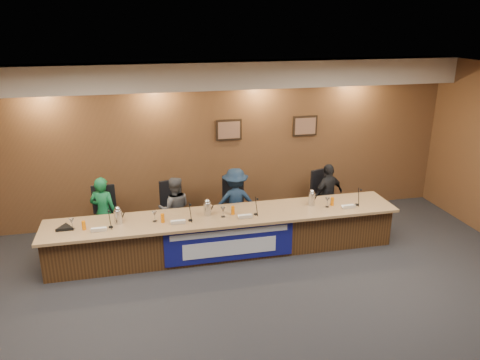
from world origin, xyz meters
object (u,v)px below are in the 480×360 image
object	(u,v)px
dais_body	(225,234)
carafe_mid	(207,209)
panelist_c	(235,202)
carafe_left	(118,217)
banner	(230,243)
panelist_d	(328,195)
office_chair_c	(234,208)
panelist_a	(104,213)
speakerphone	(65,228)
carafe_right	(312,199)
office_chair_a	(105,220)
office_chair_b	(175,214)
office_chair_d	(325,200)
panelist_b	(175,209)

from	to	relation	value
dais_body	carafe_mid	world-z (taller)	carafe_mid
panelist_c	carafe_left	distance (m)	2.26
banner	panelist_d	distance (m)	2.50
office_chair_c	carafe_mid	xyz separation A→B (m)	(-0.64, -0.81, 0.38)
dais_body	office_chair_c	xyz separation A→B (m)	(0.34, 0.81, 0.13)
panelist_a	carafe_mid	size ratio (longest dim) A/B	5.95
speakerphone	carafe_right	bearing A→B (deg)	0.87
panelist_d	carafe_right	distance (m)	0.96
office_chair_c	speakerphone	size ratio (longest dim) A/B	1.50
office_chair_a	speakerphone	distance (m)	1.07
office_chair_a	carafe_left	distance (m)	0.95
panelist_c	carafe_mid	bearing A→B (deg)	52.20
panelist_a	carafe_right	distance (m)	3.74
office_chair_a	office_chair_b	xyz separation A→B (m)	(1.26, 0.00, 0.00)
panelist_c	carafe_mid	world-z (taller)	panelist_c
office_chair_a	office_chair_d	world-z (taller)	same
panelist_a	office_chair_a	xyz separation A→B (m)	(0.00, 0.10, -0.19)
panelist_d	panelist_b	bearing A→B (deg)	-22.35
office_chair_b	speakerphone	xyz separation A→B (m)	(-1.82, -0.86, 0.30)
carafe_left	speakerphone	size ratio (longest dim) A/B	0.73
dais_body	panelist_b	bearing A→B (deg)	138.76
banner	office_chair_c	bearing A→B (deg)	74.40
dais_body	office_chair_b	xyz separation A→B (m)	(-0.81, 0.81, 0.13)
office_chair_c	carafe_right	distance (m)	1.54
office_chair_b	speakerphone	world-z (taller)	speakerphone
panelist_a	speakerphone	size ratio (longest dim) A/B	4.18
dais_body	carafe_right	size ratio (longest dim) A/B	24.89
office_chair_a	office_chair_d	xyz separation A→B (m)	(4.29, 0.00, 0.00)
office_chair_a	carafe_mid	size ratio (longest dim) A/B	2.14
panelist_b	carafe_mid	distance (m)	0.91
office_chair_a	office_chair_d	size ratio (longest dim) A/B	1.00
carafe_mid	panelist_a	bearing A→B (deg)	158.11
panelist_a	speakerphone	world-z (taller)	panelist_a
office_chair_b	carafe_left	distance (m)	1.34
banner	office_chair_c	distance (m)	1.27
panelist_c	office_chair_b	bearing A→B (deg)	-0.56
panelist_b	carafe_mid	size ratio (longest dim) A/B	5.50
dais_body	office_chair_a	bearing A→B (deg)	158.68
dais_body	carafe_mid	xyz separation A→B (m)	(-0.30, -0.00, 0.51)
panelist_d	carafe_right	size ratio (longest dim) A/B	5.29
panelist_b	panelist_c	bearing A→B (deg)	-178.20
office_chair_c	carafe_right	xyz separation A→B (m)	(1.26, -0.80, 0.39)
office_chair_b	speakerphone	distance (m)	2.03
panelist_d	office_chair_a	xyz separation A→B (m)	(-4.29, 0.10, -0.16)
panelist_c	carafe_mid	distance (m)	0.98
banner	panelist_a	distance (m)	2.37
office_chair_d	carafe_left	bearing A→B (deg)	174.19
carafe_mid	panelist_c	bearing A→B (deg)	47.78
carafe_right	panelist_d	bearing A→B (deg)	48.19
office_chair_c	office_chair_d	xyz separation A→B (m)	(1.88, 0.00, 0.00)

